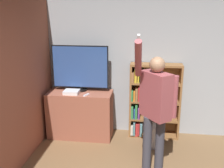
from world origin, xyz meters
TOP-DOWN VIEW (x-y plane):
  - wall_back at (0.01, 2.71)m, footprint 6.16×0.09m
  - wall_side_brick at (-2.11, 1.34)m, footprint 0.06×4.28m
  - tv_ledge at (-1.43, 2.35)m, footprint 1.18×0.52m
  - television at (-1.43, 2.45)m, footprint 1.03×0.22m
  - game_console at (-1.55, 2.25)m, footprint 0.27×0.23m
  - remote_loose at (-1.27, 2.17)m, footprint 0.09×0.14m
  - bookshelf at (-0.15, 2.53)m, footprint 0.93×0.28m
  - person at (-0.10, 1.36)m, footprint 0.59×0.57m
  - waste_bin at (-0.04, 2.12)m, footprint 0.29×0.29m

SIDE VIEW (x-z plane):
  - waste_bin at x=-0.04m, z-range 0.00..0.39m
  - tv_ledge at x=-1.43m, z-range 0.00..0.87m
  - bookshelf at x=-0.15m, z-range -0.03..1.37m
  - remote_loose at x=-1.27m, z-range 0.87..0.89m
  - game_console at x=-1.55m, z-range 0.87..0.93m
  - person at x=-0.10m, z-range 0.04..2.08m
  - television at x=-1.43m, z-range 0.88..1.72m
  - wall_side_brick at x=-2.11m, z-range 0.00..2.70m
  - wall_back at x=0.01m, z-range 0.00..2.70m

